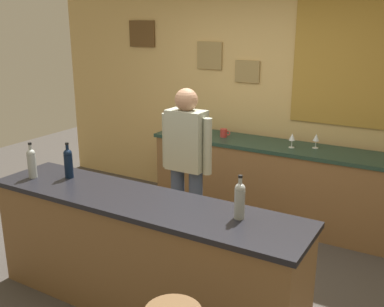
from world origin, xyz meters
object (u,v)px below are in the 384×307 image
wine_bottle_a (32,162)px  wine_glass_c (292,138)px  wine_glass_d (316,138)px  coffee_mug (224,133)px  wine_glass_a (183,124)px  wine_bottle_b (68,162)px  bartender (186,161)px  wine_glass_b (202,125)px  wine_bottle_c (240,199)px

wine_bottle_a → wine_glass_c: bearing=53.1°
wine_glass_d → coffee_mug: bearing=-176.5°
wine_bottle_a → wine_glass_a: 2.09m
wine_bottle_b → wine_glass_a: size_ratio=1.97×
wine_bottle_a → wine_glass_a: size_ratio=1.97×
wine_glass_a → wine_bottle_b: bearing=-88.6°
bartender → wine_bottle_a: bearing=-132.4°
wine_glass_c → wine_glass_d: bearing=25.3°
wine_glass_c → wine_glass_b: bearing=178.4°
wine_glass_b → wine_bottle_c: bearing=-54.9°
wine_bottle_a → wine_bottle_c: size_ratio=1.00×
wine_bottle_a → wine_bottle_c: (1.85, 0.14, 0.00)m
wine_bottle_a → wine_glass_b: wine_bottle_a is taller
wine_bottle_a → wine_glass_d: bearing=50.7°
bartender → wine_glass_c: bartender is taller
wine_glass_a → wine_glass_c: 1.35m
bartender → wine_glass_c: size_ratio=10.45×
wine_bottle_a → wine_glass_c: size_ratio=1.97×
wine_bottle_b → wine_glass_d: wine_bottle_b is taller
wine_bottle_c → wine_glass_c: bearing=98.2°
wine_glass_c → wine_bottle_c: bearing=-81.8°
wine_bottle_a → bartender: bearing=47.6°
coffee_mug → wine_bottle_c: bearing=-61.0°
wine_bottle_c → wine_glass_c: 1.97m
wine_bottle_a → wine_glass_d: wine_bottle_a is taller
bartender → wine_bottle_a: 1.36m
bartender → wine_glass_b: bartender is taller
wine_bottle_b → wine_glass_c: size_ratio=1.97×
bartender → wine_bottle_a: bartender is taller
wine_glass_a → bartender: bearing=-57.0°
wine_bottle_b → bartender: bearing=52.6°
coffee_mug → wine_bottle_a: bearing=-109.3°
wine_bottle_c → coffee_mug: bearing=119.0°
wine_glass_d → wine_bottle_b: bearing=-126.9°
wine_glass_d → bartender: bearing=-126.5°
wine_bottle_b → wine_glass_c: wine_bottle_b is taller
wine_glass_b → wine_bottle_a: bearing=-102.2°
wine_bottle_b → wine_glass_a: 1.92m
wine_glass_b → coffee_mug: wine_glass_b is taller
bartender → coffee_mug: bartender is taller
wine_glass_b → wine_glass_d: bearing=3.2°
wine_bottle_a → wine_glass_a: (0.22, 2.07, -0.05)m
wine_glass_d → wine_glass_c: bearing=-154.7°
wine_glass_c → wine_glass_d: (0.23, 0.11, 0.00)m
wine_glass_d → coffee_mug: wine_glass_d is taller
wine_glass_d → coffee_mug: (-1.05, -0.06, -0.06)m
wine_bottle_c → wine_glass_c: wine_bottle_c is taller
wine_bottle_c → wine_bottle_a: bearing=-175.8°
wine_bottle_c → wine_glass_d: (-0.05, 2.05, -0.05)m
wine_glass_d → coffee_mug: size_ratio=1.24×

